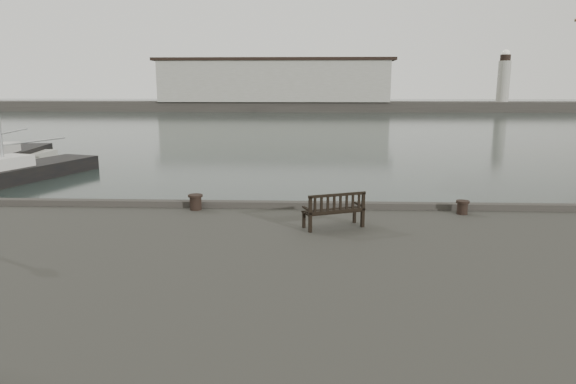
# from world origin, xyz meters

# --- Properties ---
(ground) EXTENTS (400.00, 400.00, 0.00)m
(ground) POSITION_xyz_m (0.00, 0.00, 0.00)
(ground) COLOR black
(ground) RESTS_ON ground
(breakwater) EXTENTS (140.00, 9.50, 12.20)m
(breakwater) POSITION_xyz_m (-4.56, 92.00, 4.30)
(breakwater) COLOR #383530
(breakwater) RESTS_ON ground
(bench) EXTENTS (1.61, 1.06, 0.88)m
(bench) POSITION_xyz_m (0.15, -2.24, 1.84)
(bench) COLOR black
(bench) RESTS_ON quay
(bollard_left) EXTENTS (0.49, 0.49, 0.44)m
(bollard_left) POSITION_xyz_m (-3.70, -0.50, 1.78)
(bollard_left) COLOR black
(bollard_left) RESTS_ON quay
(bollard_right) EXTENTS (0.47, 0.47, 0.38)m
(bollard_right) POSITION_xyz_m (3.76, -0.68, 1.75)
(bollard_right) COLOR black
(bollard_right) RESTS_ON quay
(yacht_b) EXTENTS (3.93, 11.29, 14.48)m
(yacht_b) POSITION_xyz_m (-20.55, 17.90, 0.25)
(yacht_b) COLOR black
(yacht_b) RESTS_ON ground
(yacht_c) EXTENTS (5.52, 10.79, 14.02)m
(yacht_c) POSITION_xyz_m (-16.41, 11.85, 0.24)
(yacht_c) COLOR black
(yacht_c) RESTS_ON ground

